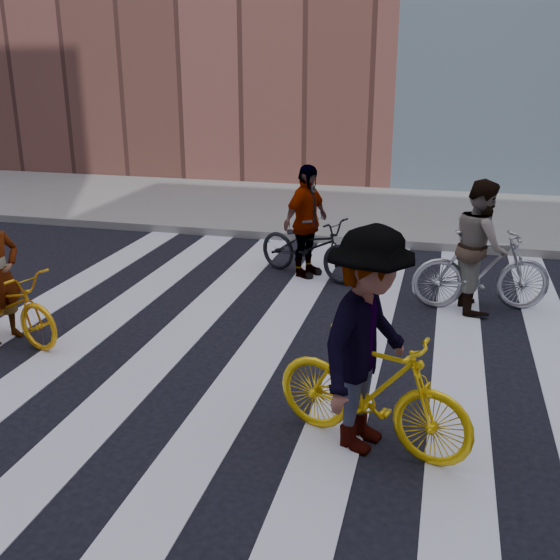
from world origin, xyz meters
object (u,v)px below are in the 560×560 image
at_px(bike_yellow_left, 5,305).
at_px(bike_silver_mid, 481,270).
at_px(bike_yellow_right, 372,389).
at_px(bike_dark_rear, 309,247).
at_px(rider_right, 368,341).
at_px(rider_mid, 480,246).
at_px(rider_rear, 306,222).

height_order(bike_yellow_left, bike_silver_mid, bike_silver_mid).
height_order(bike_silver_mid, bike_yellow_right, bike_silver_mid).
relative_size(bike_dark_rear, rider_right, 0.91).
xyz_separation_m(bike_yellow_right, bike_dark_rear, (-1.50, 4.48, -0.07)).
height_order(bike_yellow_right, rider_mid, rider_mid).
bearing_deg(rider_rear, rider_mid, -84.18).
bearing_deg(rider_rear, bike_dark_rear, -66.24).
relative_size(bike_yellow_left, rider_rear, 0.99).
relative_size(rider_mid, rider_rear, 1.02).
relative_size(rider_mid, rider_right, 0.89).
distance_m(bike_dark_rear, rider_right, 4.74).
relative_size(bike_silver_mid, bike_yellow_right, 1.01).
distance_m(bike_yellow_left, bike_dark_rear, 4.43).
distance_m(bike_silver_mid, bike_dark_rear, 2.65).
xyz_separation_m(bike_yellow_right, rider_right, (-0.05, 0.00, 0.44)).
bearing_deg(rider_right, rider_rear, 36.72).
distance_m(bike_silver_mid, bike_yellow_right, 3.81).
bearing_deg(bike_yellow_right, bike_silver_mid, 2.72).
height_order(rider_mid, rider_right, rider_right).
bearing_deg(rider_right, rider_mid, 2.72).
xyz_separation_m(bike_dark_rear, rider_right, (1.45, -4.48, 0.51)).
xyz_separation_m(bike_silver_mid, bike_yellow_right, (-1.02, -3.67, -0.01)).
distance_m(bike_yellow_right, rider_mid, 3.81).
relative_size(bike_yellow_left, bike_yellow_right, 0.95).
bearing_deg(rider_mid, rider_right, 152.44).
bearing_deg(bike_silver_mid, bike_dark_rear, 60.03).
bearing_deg(rider_mid, rider_rear, 60.03).
height_order(bike_yellow_right, bike_dark_rear, bike_yellow_right).
distance_m(bike_yellow_left, rider_mid, 5.99).
bearing_deg(rider_mid, bike_yellow_left, 102.43).
height_order(bike_yellow_left, bike_dark_rear, bike_dark_rear).
relative_size(bike_silver_mid, rider_rear, 1.05).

